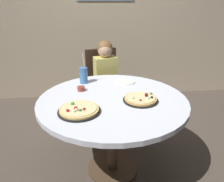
% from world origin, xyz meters
% --- Properties ---
extents(ground_plane, '(8.00, 8.00, 0.00)m').
position_xyz_m(ground_plane, '(0.00, 0.00, 0.00)').
color(ground_plane, '#4C4238').
extents(wall_with_window, '(5.20, 0.14, 2.90)m').
position_xyz_m(wall_with_window, '(0.00, 1.87, 1.45)').
color(wall_with_window, tan).
rests_on(wall_with_window, ground_plane).
extents(dining_table, '(1.27, 1.27, 0.75)m').
position_xyz_m(dining_table, '(0.00, 0.00, 0.66)').
color(dining_table, silver).
rests_on(dining_table, ground_plane).
extents(chair_wooden, '(0.48, 0.48, 0.95)m').
position_xyz_m(chair_wooden, '(-0.02, 0.98, 0.53)').
color(chair_wooden, '#382619').
rests_on(chair_wooden, ground_plane).
extents(diner_child, '(0.33, 0.43, 1.08)m').
position_xyz_m(diner_child, '(0.02, 0.80, 0.48)').
color(diner_child, '#3F4766').
rests_on(diner_child, ground_plane).
extents(pizza_veggie, '(0.32, 0.32, 0.05)m').
position_xyz_m(pizza_veggie, '(-0.27, -0.21, 0.77)').
color(pizza_veggie, black).
rests_on(pizza_veggie, dining_table).
extents(pizza_cheese, '(0.29, 0.29, 0.05)m').
position_xyz_m(pizza_cheese, '(0.23, -0.06, 0.77)').
color(pizza_cheese, black).
rests_on(pizza_cheese, dining_table).
extents(soda_cup, '(0.08, 0.08, 0.31)m').
position_xyz_m(soda_cup, '(-0.25, 0.40, 0.83)').
color(soda_cup, '#3F72B2').
rests_on(soda_cup, dining_table).
extents(sauce_bowl, '(0.07, 0.07, 0.04)m').
position_xyz_m(sauce_bowl, '(-0.27, 0.20, 0.77)').
color(sauce_bowl, brown).
rests_on(sauce_bowl, dining_table).
extents(plate_small, '(0.18, 0.18, 0.01)m').
position_xyz_m(plate_small, '(0.18, 0.38, 0.76)').
color(plate_small, white).
rests_on(plate_small, dining_table).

